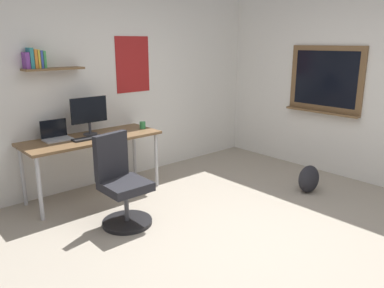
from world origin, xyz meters
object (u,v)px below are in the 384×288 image
(keyboard, at_px, (88,138))
(backpack, at_px, (309,179))
(desk, at_px, (92,142))
(coffee_mug, at_px, (143,125))
(laptop, at_px, (56,135))
(office_chair, at_px, (121,186))
(monitor_primary, at_px, (89,113))
(computer_mouse, at_px, (110,134))

(keyboard, bearing_deg, backpack, -37.13)
(desk, relative_size, backpack, 4.68)
(backpack, bearing_deg, coffee_mug, 128.85)
(desk, height_order, laptop, laptop)
(office_chair, distance_m, monitor_primary, 1.17)
(office_chair, xyz_separation_m, coffee_mug, (0.85, 0.84, 0.38))
(laptop, relative_size, keyboard, 0.84)
(laptop, bearing_deg, keyboard, -39.02)
(desk, xyz_separation_m, computer_mouse, (0.20, -0.08, 0.09))
(desk, xyz_separation_m, coffee_mug, (0.72, -0.03, 0.11))
(laptop, bearing_deg, monitor_primary, -6.73)
(desk, distance_m, computer_mouse, 0.23)
(coffee_mug, height_order, backpack, coffee_mug)
(laptop, relative_size, coffee_mug, 3.37)
(monitor_primary, height_order, computer_mouse, monitor_primary)
(desk, bearing_deg, laptop, 157.58)
(keyboard, distance_m, backpack, 2.76)
(backpack, bearing_deg, computer_mouse, 138.96)
(office_chair, bearing_deg, keyboard, 86.04)
(keyboard, height_order, computer_mouse, computer_mouse)
(laptop, height_order, backpack, laptop)
(office_chair, relative_size, monitor_primary, 2.05)
(laptop, xyz_separation_m, computer_mouse, (0.57, -0.23, -0.04))
(monitor_primary, bearing_deg, keyboard, -123.73)
(desk, relative_size, laptop, 5.27)
(laptop, height_order, computer_mouse, laptop)
(desk, distance_m, monitor_primary, 0.36)
(monitor_primary, distance_m, computer_mouse, 0.35)
(coffee_mug, bearing_deg, backpack, -51.15)
(desk, distance_m, backpack, 2.73)
(monitor_primary, distance_m, keyboard, 0.34)
(computer_mouse, xyz_separation_m, backpack, (1.87, -1.63, -0.59))
(laptop, xyz_separation_m, backpack, (2.44, -1.86, -0.63))
(monitor_primary, bearing_deg, backpack, -41.78)
(coffee_mug, bearing_deg, monitor_primary, 168.82)
(coffee_mug, bearing_deg, computer_mouse, -174.50)
(laptop, distance_m, backpack, 3.13)
(coffee_mug, bearing_deg, desk, 177.60)
(office_chair, bearing_deg, coffee_mug, 44.66)
(desk, bearing_deg, coffee_mug, -2.40)
(office_chair, relative_size, keyboard, 2.57)
(keyboard, bearing_deg, desk, 44.42)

